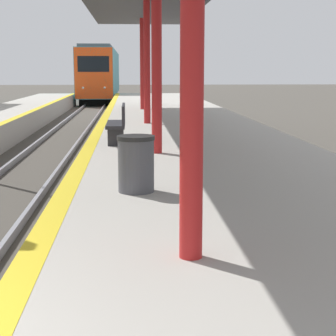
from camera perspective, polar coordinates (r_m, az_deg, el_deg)
train at (r=51.33m, az=-6.82°, el=9.47°), size 2.80×21.22×4.51m
trash_bin at (r=8.09m, az=-3.26°, el=0.45°), size 0.55×0.55×0.82m
bench at (r=13.69m, az=-5.05°, el=4.64°), size 0.44×1.69×0.92m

